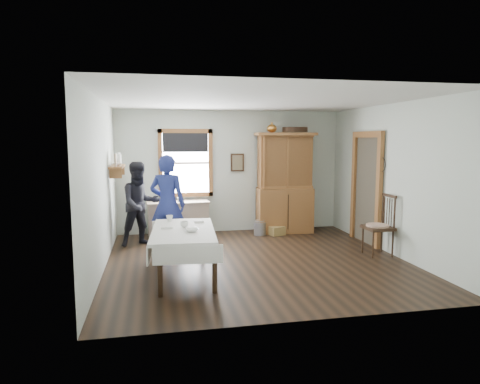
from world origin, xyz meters
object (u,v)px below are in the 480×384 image
(spindle_chair, at_px, (378,225))
(wicker_basket, at_px, (277,231))
(dining_table, at_px, (184,253))
(woman_blue, at_px, (168,208))
(pail, at_px, (260,229))
(figure_dark, at_px, (140,207))
(work_counter, at_px, (178,219))
(china_hutch, at_px, (285,183))

(spindle_chair, bearing_deg, wicker_basket, 122.56)
(dining_table, height_order, woman_blue, woman_blue)
(dining_table, bearing_deg, wicker_basket, 48.35)
(dining_table, bearing_deg, pail, 54.31)
(pail, bearing_deg, figure_dark, -170.33)
(work_counter, height_order, spindle_chair, spindle_chair)
(spindle_chair, xyz_separation_m, woman_blue, (-3.67, 0.89, 0.28))
(pail, distance_m, woman_blue, 2.38)
(china_hutch, relative_size, spindle_chair, 2.01)
(dining_table, xyz_separation_m, figure_dark, (-0.69, 2.10, 0.40))
(spindle_chair, height_order, pail, spindle_chair)
(pail, distance_m, wicker_basket, 0.37)
(work_counter, relative_size, figure_dark, 0.86)
(work_counter, distance_m, china_hutch, 2.47)
(dining_table, xyz_separation_m, wicker_basket, (2.18, 2.45, -0.27))
(china_hutch, height_order, figure_dark, china_hutch)
(china_hutch, xyz_separation_m, figure_dark, (-3.12, -0.64, -0.35))
(china_hutch, relative_size, dining_table, 1.22)
(pail, height_order, wicker_basket, pail)
(china_hutch, height_order, woman_blue, china_hutch)
(dining_table, relative_size, spindle_chair, 1.64)
(work_counter, height_order, figure_dark, figure_dark)
(work_counter, bearing_deg, wicker_basket, -12.85)
(work_counter, height_order, china_hutch, china_hutch)
(woman_blue, bearing_deg, spindle_chair, -173.46)
(work_counter, height_order, woman_blue, woman_blue)
(china_hutch, height_order, wicker_basket, china_hutch)
(dining_table, height_order, figure_dark, figure_dark)
(dining_table, xyz_separation_m, woman_blue, (-0.18, 1.43, 0.47))
(pail, distance_m, figure_dark, 2.61)
(dining_table, distance_m, figure_dark, 2.25)
(china_hutch, bearing_deg, woman_blue, -150.07)
(wicker_basket, relative_size, figure_dark, 0.21)
(work_counter, xyz_separation_m, wicker_basket, (2.10, -0.35, -0.28))
(china_hutch, relative_size, figure_dark, 1.46)
(china_hutch, xyz_separation_m, pail, (-0.62, -0.21, -0.97))
(figure_dark, bearing_deg, wicker_basket, -14.50)
(china_hutch, distance_m, wicker_basket, 1.08)
(work_counter, height_order, pail, work_counter)
(dining_table, distance_m, pail, 3.12)
(wicker_basket, height_order, figure_dark, figure_dark)
(spindle_chair, relative_size, woman_blue, 0.66)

